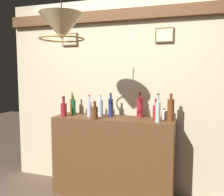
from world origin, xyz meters
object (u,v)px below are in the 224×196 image
(liquor_bottle_sherry, at_px, (64,109))
(liquor_bottle_rum, at_px, (74,107))
(liquor_bottle_brandy, at_px, (95,112))
(liquor_bottle_tequila, at_px, (100,108))
(liquor_bottle_rye, at_px, (158,111))
(liquor_bottle_port, at_px, (140,107))
(liquor_bottle_whiskey, at_px, (111,107))
(liquor_bottle_mezcal, at_px, (72,106))
(pendant_lamp, at_px, (62,27))
(liquor_bottle_bourbon, at_px, (89,109))
(liquor_bottle_vodka, at_px, (156,112))
(glass_tumbler_rocks, at_px, (165,115))
(liquor_bottle_vermouth, at_px, (171,109))

(liquor_bottle_sherry, xyz_separation_m, liquor_bottle_rum, (0.08, 0.12, 0.01))
(liquor_bottle_sherry, bearing_deg, liquor_bottle_brandy, -6.69)
(liquor_bottle_tequila, xyz_separation_m, liquor_bottle_rye, (0.74, -0.15, 0.01))
(liquor_bottle_port, height_order, liquor_bottle_tequila, liquor_bottle_port)
(liquor_bottle_tequila, height_order, liquor_bottle_whiskey, liquor_bottle_whiskey)
(liquor_bottle_whiskey, bearing_deg, liquor_bottle_tequila, -175.32)
(liquor_bottle_port, relative_size, liquor_bottle_rum, 1.29)
(liquor_bottle_mezcal, relative_size, pendant_lamp, 0.55)
(liquor_bottle_mezcal, distance_m, pendant_lamp, 1.27)
(liquor_bottle_mezcal, relative_size, liquor_bottle_rye, 0.90)
(liquor_bottle_bourbon, height_order, liquor_bottle_rye, liquor_bottle_rye)
(liquor_bottle_rum, distance_m, liquor_bottle_whiskey, 0.50)
(liquor_bottle_brandy, relative_size, liquor_bottle_tequila, 0.78)
(liquor_bottle_sherry, relative_size, liquor_bottle_whiskey, 0.85)
(liquor_bottle_brandy, height_order, pendant_lamp, pendant_lamp)
(liquor_bottle_port, xyz_separation_m, liquor_bottle_bourbon, (-0.61, -0.17, -0.03))
(liquor_bottle_tequila, bearing_deg, liquor_bottle_sherry, -162.38)
(liquor_bottle_vodka, distance_m, liquor_bottle_whiskey, 0.56)
(liquor_bottle_vodka, xyz_separation_m, liquor_bottle_bourbon, (-0.81, -0.10, 0.01))
(liquor_bottle_rye, bearing_deg, glass_tumbler_rocks, 76.04)
(liquor_bottle_whiskey, distance_m, glass_tumbler_rocks, 0.67)
(glass_tumbler_rocks, distance_m, pendant_lamp, 1.53)
(liquor_bottle_brandy, height_order, liquor_bottle_whiskey, liquor_bottle_whiskey)
(liquor_bottle_mezcal, bearing_deg, liquor_bottle_whiskey, -5.28)
(liquor_bottle_mezcal, relative_size, liquor_bottle_rum, 1.14)
(liquor_bottle_sherry, relative_size, liquor_bottle_rum, 1.00)
(liquor_bottle_vodka, xyz_separation_m, glass_tumbler_rocks, (0.10, 0.04, -0.04))
(liquor_bottle_bourbon, bearing_deg, glass_tumbler_rocks, 8.33)
(liquor_bottle_rye, height_order, liquor_bottle_rum, liquor_bottle_rye)
(liquor_bottle_sherry, distance_m, glass_tumbler_rocks, 1.26)
(liquor_bottle_port, relative_size, liquor_bottle_brandy, 1.52)
(liquor_bottle_vermouth, height_order, pendant_lamp, pendant_lamp)
(liquor_bottle_mezcal, relative_size, liquor_bottle_bourbon, 1.05)
(liquor_bottle_sherry, distance_m, liquor_bottle_mezcal, 0.21)
(liquor_bottle_sherry, height_order, liquor_bottle_rum, same)
(liquor_bottle_bourbon, xyz_separation_m, liquor_bottle_whiskey, (0.25, 0.09, 0.02))
(liquor_bottle_sherry, relative_size, liquor_bottle_mezcal, 0.87)
(liquor_bottle_vermouth, xyz_separation_m, liquor_bottle_rye, (-0.13, -0.13, -0.01))
(glass_tumbler_rocks, height_order, pendant_lamp, pendant_lamp)
(liquor_bottle_vodka, relative_size, liquor_bottle_rum, 0.97)
(liquor_bottle_tequila, distance_m, liquor_bottle_rye, 0.76)
(liquor_bottle_vodka, relative_size, liquor_bottle_rye, 0.76)
(liquor_bottle_vermouth, relative_size, glass_tumbler_rocks, 2.94)
(liquor_bottle_whiskey, bearing_deg, liquor_bottle_vodka, 1.17)
(liquor_bottle_vermouth, relative_size, liquor_bottle_whiskey, 1.06)
(liquor_bottle_bourbon, height_order, liquor_bottle_rum, liquor_bottle_bourbon)
(glass_tumbler_rocks, bearing_deg, liquor_bottle_whiskey, -175.78)
(liquor_bottle_port, height_order, liquor_bottle_vermouth, liquor_bottle_port)
(liquor_bottle_bourbon, xyz_separation_m, glass_tumbler_rocks, (0.92, 0.13, -0.05))
(liquor_bottle_vodka, bearing_deg, liquor_bottle_whiskey, -178.83)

